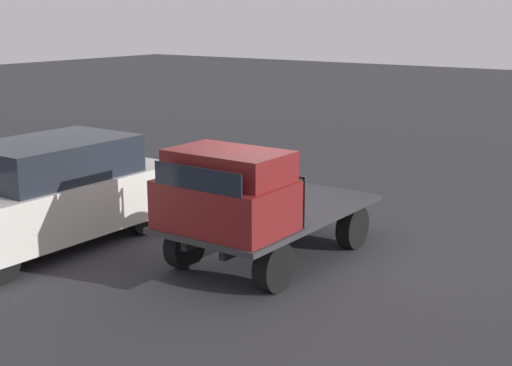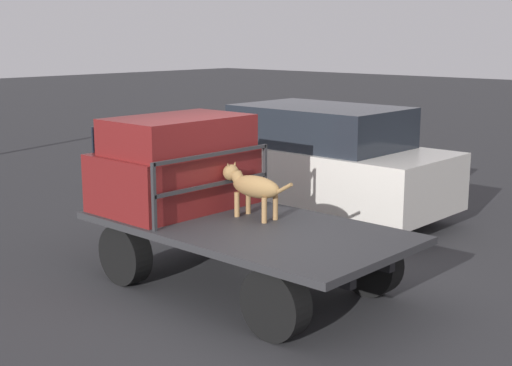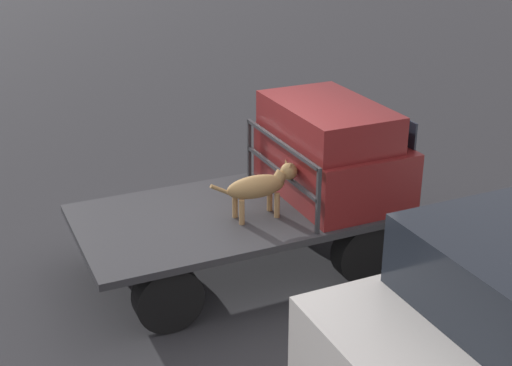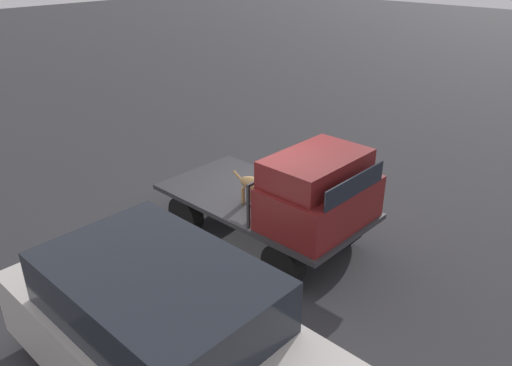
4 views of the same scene
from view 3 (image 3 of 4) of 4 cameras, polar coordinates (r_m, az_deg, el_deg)
name	(u,v)px [view 3 (image 3 of 4)]	position (r m, az deg, el deg)	size (l,w,h in m)	color
ground_plane	(241,268)	(8.34, -1.18, -6.81)	(80.00, 80.00, 0.00)	#2D2D30
flatbed_truck	(241,225)	(8.08, -1.21, -3.42)	(3.65, 1.90, 0.75)	black
truck_cab	(331,151)	(8.27, 6.04, 2.56)	(1.21, 1.78, 1.10)	maroon
truck_headboard	(281,162)	(7.99, 1.99, 1.69)	(0.04, 1.78, 0.73)	#2D2D30
dog	(262,185)	(7.68, 0.47, -0.20)	(1.05, 0.25, 0.61)	#9E7547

